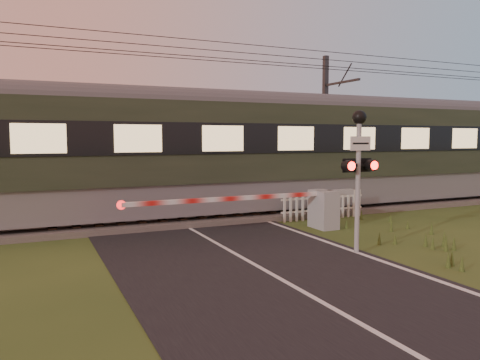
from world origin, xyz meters
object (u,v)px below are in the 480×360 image
boom_gate (314,208)px  catenary_mast (326,126)px  crossing_signal (359,156)px  picket_fence (323,205)px

boom_gate → catenary_mast: bearing=52.7°
crossing_signal → catenary_mast: size_ratio=0.54×
picket_fence → catenary_mast: (2.90, 4.11, 2.86)m
boom_gate → picket_fence: boom_gate is taller
crossing_signal → boom_gate: bearing=75.9°
picket_fence → crossing_signal: bearing=-114.8°
crossing_signal → picket_fence: bearing=65.2°
boom_gate → picket_fence: 1.86m
crossing_signal → catenary_mast: catenary_mast is taller
picket_fence → catenary_mast: 5.79m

